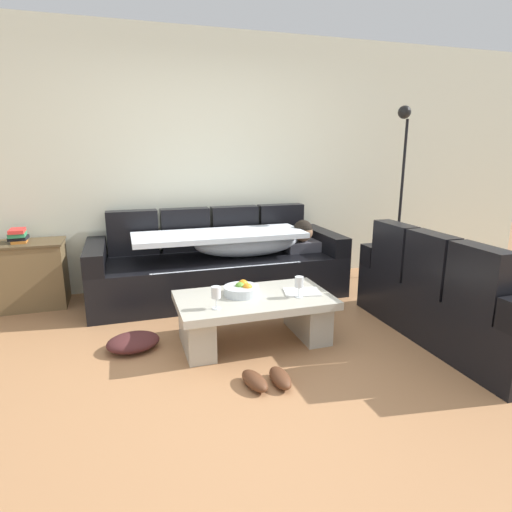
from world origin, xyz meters
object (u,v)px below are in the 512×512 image
Objects in this scene: book_stack_on_cabinet at (18,235)px; floor_lamp at (401,183)px; fruit_bowl at (242,290)px; open_magazine at (302,292)px; coffee_table at (254,313)px; wine_glass_near_left at (216,293)px; couch_along_wall at (222,264)px; wine_glass_near_right at (299,283)px; crumpled_garment at (133,342)px; couch_near_window at (464,297)px; side_cabinet at (27,275)px; pair_of_shoes at (267,379)px.

floor_lamp is (4.00, -0.24, 0.41)m from book_stack_on_cabinet.
book_stack_on_cabinet is (-1.80, 1.35, 0.29)m from fruit_bowl.
book_stack_on_cabinet is at bearing 159.90° from open_magazine.
wine_glass_near_left is at bearing -153.44° from coffee_table.
wine_glass_near_right is at bearing -77.12° from couch_along_wall.
wine_glass_near_right is at bearing -20.67° from coffee_table.
couch_along_wall is 1.27m from open_magazine.
fruit_bowl is 0.92m from crumpled_garment.
couch_along_wall is 2.12× the size of coffee_table.
couch_along_wall is 15.36× the size of wine_glass_near_left.
book_stack_on_cabinet is at bearing 176.55° from floor_lamp.
couch_near_window is at bearing -27.38° from book_stack_on_cabinet.
floor_lamp is (2.09, -0.01, 0.79)m from couch_along_wall.
wine_glass_near_right is 0.23× the size of side_cabinet.
fruit_bowl is 0.48m from open_magazine.
floor_lamp is at bearing -3.45° from book_stack_on_cabinet.
couch_along_wall reaches higher than wine_glass_near_left.
fruit_bowl is at bearing -179.12° from open_magazine.
wine_glass_near_left is 2.87m from floor_lamp.
fruit_bowl reaches higher than crumpled_garment.
couch_near_window is 4.40× the size of crumpled_garment.
book_stack_on_cabinet is at bearing 143.03° from coffee_table.
couch_along_wall reaches higher than side_cabinet.
wine_glass_near_right is at bearing 77.67° from couch_near_window.
wine_glass_near_left is at bearing -46.19° from side_cabinet.
fruit_bowl reaches higher than pair_of_shoes.
couch_near_window is 1.32m from open_magazine.
crumpled_garment is at bearing -53.79° from side_cabinet.
book_stack_on_cabinet reaches higher than fruit_bowl.
coffee_table is (-1.65, 0.41, -0.10)m from couch_near_window.
wine_glass_near_left is at bearing -137.40° from fruit_bowl.
side_cabinet is 3.19× the size of book_stack_on_cabinet.
wine_glass_near_right reaches higher than crumpled_garment.
pair_of_shoes is (1.74, -2.07, -0.28)m from side_cabinet.
wine_glass_near_right is at bearing -144.07° from floor_lamp.
wine_glass_near_right is 2.30m from floor_lamp.
couch_near_window reaches higher than wine_glass_near_left.
fruit_bowl is 1.69× the size of wine_glass_near_right.
coffee_table is at bearing -36.97° from book_stack_on_cabinet.
wine_glass_near_left and wine_glass_near_right have the same top height.
wine_glass_near_left reaches higher than fruit_bowl.
couch_near_window reaches higher than fruit_bowl.
side_cabinet reaches higher than open_magazine.
floor_lamp reaches higher than side_cabinet.
fruit_bowl is (-1.73, 0.48, 0.09)m from couch_near_window.
floor_lamp is 3.08m from pair_of_shoes.
floor_lamp reaches higher than open_magazine.
book_stack_on_cabinet reaches higher than crumpled_garment.
open_magazine is (0.39, -0.03, 0.15)m from coffee_table.
side_cabinet is (-3.50, 1.82, -0.01)m from couch_near_window.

